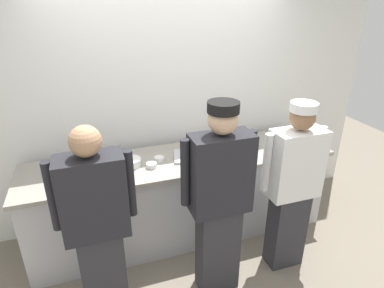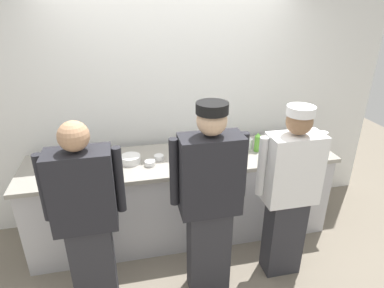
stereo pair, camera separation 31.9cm
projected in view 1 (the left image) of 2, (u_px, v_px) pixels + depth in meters
The scene contains 13 objects.
ground_plane at pixel (194, 255), 3.31m from camera, with size 9.00×9.00×0.00m, color slate.
wall_back at pixel (167, 94), 3.50m from camera, with size 4.83×0.10×2.85m.
prep_counter at pixel (182, 196), 3.46m from camera, with size 3.08×0.74×0.91m.
chef_near_left at pixel (97, 224), 2.40m from camera, with size 0.60×0.24×1.64m.
chef_center at pixel (220, 198), 2.61m from camera, with size 0.62×0.24×1.71m.
chef_far_right at pixel (292, 185), 2.89m from camera, with size 0.59×0.24×1.62m.
plate_stack_front at pixel (131, 162), 3.11m from camera, with size 0.19×0.19×0.07m.
mixing_bowl_steel at pixel (77, 163), 3.06m from camera, with size 0.31×0.31×0.10m, color #B7BABF.
sheet_tray at pixel (195, 156), 3.28m from camera, with size 0.42×0.30×0.02m, color #B7BABF.
squeeze_bottle_primary at pixel (254, 140), 3.45m from camera, with size 0.06×0.06×0.20m.
ramekin_green_sauce at pixel (159, 159), 3.20m from camera, with size 0.10×0.10×0.04m.
ramekin_red_sauce at pixel (151, 165), 3.08m from camera, with size 0.10×0.10×0.05m.
deli_cup at pixel (245, 141), 3.52m from camera, with size 0.09×0.09×0.11m, color white.
Camera 1 is at (-0.84, -2.42, 2.38)m, focal length 30.80 mm.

